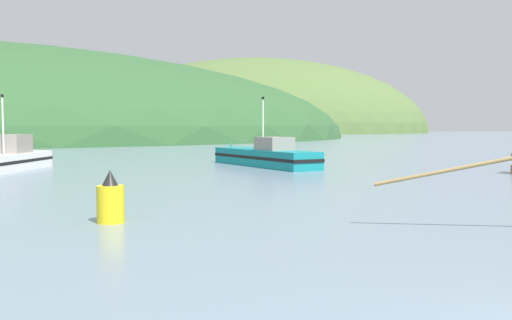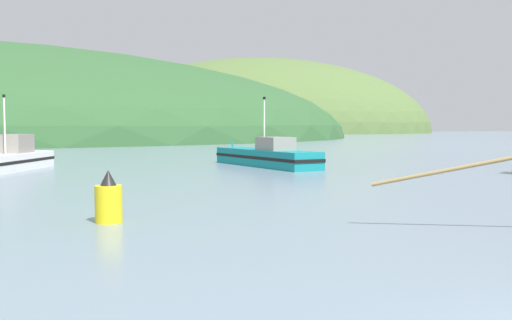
{
  "view_description": "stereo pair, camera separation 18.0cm",
  "coord_description": "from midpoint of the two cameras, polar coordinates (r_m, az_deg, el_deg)",
  "views": [
    {
      "loc": [
        -6.97,
        -5.09,
        3.08
      ],
      "look_at": [
        0.94,
        21.36,
        1.4
      ],
      "focal_mm": 38.75,
      "sensor_mm": 36.0,
      "label": 1
    },
    {
      "loc": [
        -6.8,
        -5.14,
        3.08
      ],
      "look_at": [
        0.94,
        21.36,
        1.4
      ],
      "focal_mm": 38.75,
      "sensor_mm": 36.0,
      "label": 2
    }
  ],
  "objects": [
    {
      "name": "hill_far_right",
      "position": [
        274.62,
        0.69,
        2.83
      ],
      "size": [
        170.75,
        136.6,
        72.28
      ],
      "primitive_type": "ellipsoid",
      "color": "#516B38",
      "rests_on": "ground"
    },
    {
      "name": "fishing_boat_white",
      "position": [
        42.24,
        -23.72,
        0.11
      ],
      "size": [
        5.04,
        9.87,
        5.25
      ],
      "rotation": [
        0.0,
        0.0,
        4.39
      ],
      "color": "white",
      "rests_on": "ground"
    },
    {
      "name": "channel_buoy",
      "position": [
        18.31,
        -14.7,
        -4.07
      ],
      "size": [
        0.86,
        0.86,
        1.7
      ],
      "color": "yellow",
      "rests_on": "ground"
    },
    {
      "name": "fishing_boat_teal",
      "position": [
        42.71,
        1.19,
        0.39
      ],
      "size": [
        5.34,
        12.32,
        5.38
      ],
      "rotation": [
        0.0,
        0.0,
        1.81
      ],
      "color": "#147F84",
      "rests_on": "ground"
    }
  ]
}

